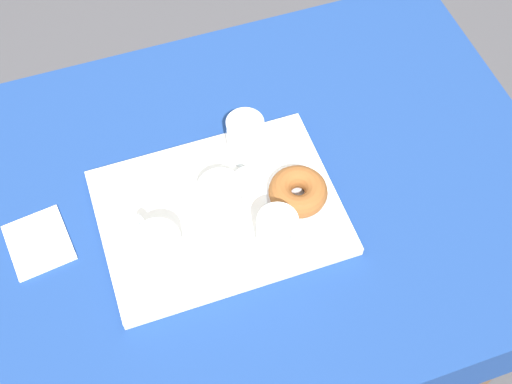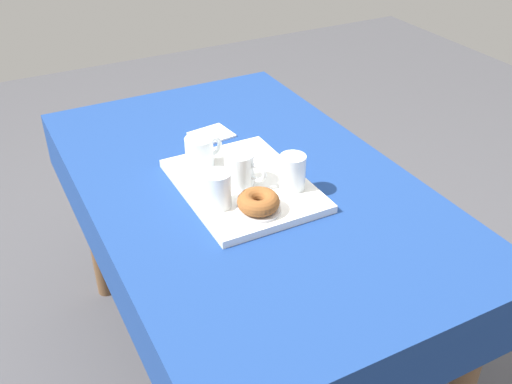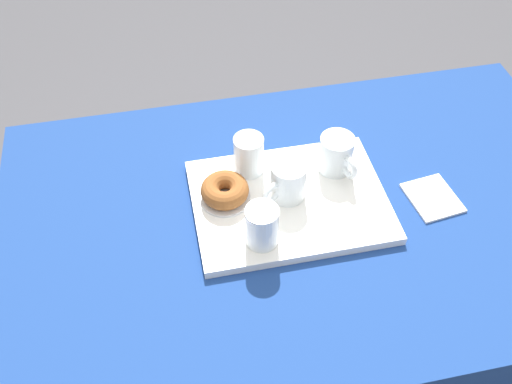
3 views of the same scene
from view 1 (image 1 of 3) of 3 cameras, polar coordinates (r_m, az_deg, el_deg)
ground_plane at (r=1.88m, az=-3.40°, el=-13.07°), size 6.00×6.00×0.00m
dining_table at (r=1.29m, az=-4.83°, el=-3.67°), size 1.34×0.83×0.74m
serving_tray at (r=1.19m, az=-3.13°, el=-1.71°), size 0.42×0.31×0.02m
tea_mug_left at (r=1.14m, az=-2.92°, el=-0.76°), size 0.11×0.09×0.09m
tea_mug_right at (r=1.11m, az=-8.27°, el=-5.01°), size 0.08×0.12×0.09m
water_glass_near at (r=1.21m, az=-0.91°, el=4.50°), size 0.07×0.07×0.09m
water_glass_far at (r=1.11m, az=1.80°, el=-3.66°), size 0.07×0.07×0.09m
donut_plate_left at (r=1.19m, az=3.54°, el=-0.57°), size 0.11×0.11×0.01m
sugar_donut_left at (r=1.17m, az=3.60°, el=0.04°), size 0.10×0.10×0.04m
paper_napkin at (r=1.23m, az=-18.01°, el=-4.11°), size 0.12×0.13×0.01m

